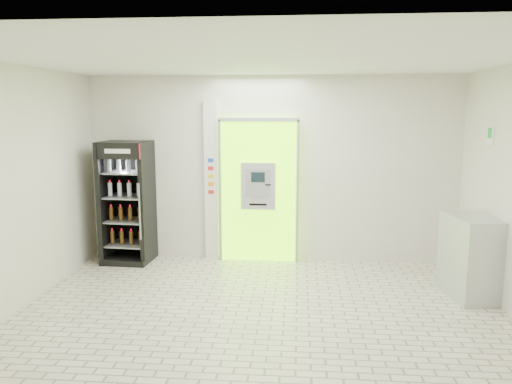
# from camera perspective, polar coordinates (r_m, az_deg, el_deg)

# --- Properties ---
(ground) EXTENTS (6.00, 6.00, 0.00)m
(ground) POSITION_cam_1_polar(r_m,az_deg,el_deg) (6.07, 0.34, -14.48)
(ground) COLOR beige
(ground) RESTS_ON ground
(room_shell) EXTENTS (6.00, 6.00, 6.00)m
(room_shell) POSITION_cam_1_polar(r_m,az_deg,el_deg) (5.58, 0.36, 3.07)
(room_shell) COLOR silver
(room_shell) RESTS_ON ground
(atm_assembly) EXTENTS (1.30, 0.24, 2.33)m
(atm_assembly) POSITION_cam_1_polar(r_m,az_deg,el_deg) (8.08, 0.32, 0.24)
(atm_assembly) COLOR #72E802
(atm_assembly) RESTS_ON ground
(pillar) EXTENTS (0.22, 0.11, 2.60)m
(pillar) POSITION_cam_1_polar(r_m,az_deg,el_deg) (8.19, -5.11, 1.25)
(pillar) COLOR silver
(pillar) RESTS_ON ground
(beverage_cooler) EXTENTS (0.77, 0.72, 1.96)m
(beverage_cooler) POSITION_cam_1_polar(r_m,az_deg,el_deg) (8.32, -14.47, -1.39)
(beverage_cooler) COLOR black
(beverage_cooler) RESTS_ON ground
(steel_cabinet) EXTENTS (0.69, 0.90, 1.09)m
(steel_cabinet) POSITION_cam_1_polar(r_m,az_deg,el_deg) (7.17, 23.40, -6.85)
(steel_cabinet) COLOR #B0B3B8
(steel_cabinet) RESTS_ON ground
(exit_sign) EXTENTS (0.02, 0.22, 0.26)m
(exit_sign) POSITION_cam_1_polar(r_m,az_deg,el_deg) (7.39, 25.22, 5.91)
(exit_sign) COLOR white
(exit_sign) RESTS_ON room_shell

